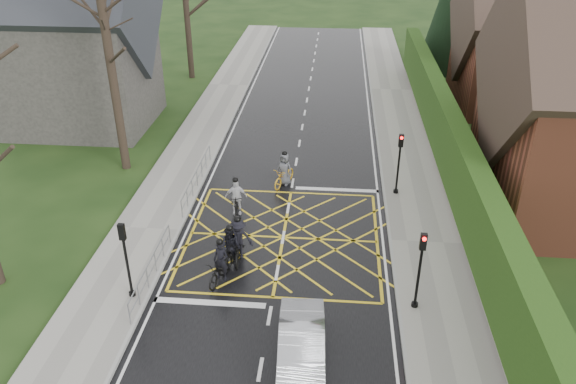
# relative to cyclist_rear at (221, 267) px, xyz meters

# --- Properties ---
(ground) EXTENTS (120.00, 120.00, 0.00)m
(ground) POSITION_rel_cyclist_rear_xyz_m (2.07, 3.11, -0.59)
(ground) COLOR black
(ground) RESTS_ON ground
(road) EXTENTS (9.00, 80.00, 0.01)m
(road) POSITION_rel_cyclist_rear_xyz_m (2.07, 3.11, -0.59)
(road) COLOR black
(road) RESTS_ON ground
(sidewalk_right) EXTENTS (3.00, 80.00, 0.15)m
(sidewalk_right) POSITION_rel_cyclist_rear_xyz_m (8.07, 3.11, -0.52)
(sidewalk_right) COLOR gray
(sidewalk_right) RESTS_ON ground
(sidewalk_left) EXTENTS (3.00, 80.00, 0.15)m
(sidewalk_left) POSITION_rel_cyclist_rear_xyz_m (-3.93, 3.11, -0.52)
(sidewalk_left) COLOR gray
(sidewalk_left) RESTS_ON ground
(stone_wall) EXTENTS (0.50, 38.00, 0.70)m
(stone_wall) POSITION_rel_cyclist_rear_xyz_m (9.82, 9.11, -0.24)
(stone_wall) COLOR slate
(stone_wall) RESTS_ON ground
(hedge) EXTENTS (0.90, 38.00, 2.80)m
(hedge) POSITION_rel_cyclist_rear_xyz_m (9.82, 9.11, 1.51)
(hedge) COLOR #1C3B10
(hedge) RESTS_ON stone_wall
(house_far) EXTENTS (9.80, 8.80, 10.30)m
(house_far) POSITION_rel_cyclist_rear_xyz_m (16.82, 21.11, 3.77)
(house_far) COLOR brown
(house_far) RESTS_ON ground
(conifer) EXTENTS (4.60, 4.60, 10.00)m
(conifer) POSITION_rel_cyclist_rear_xyz_m (12.82, 29.11, 4.40)
(conifer) COLOR black
(conifer) RESTS_ON ground
(church) EXTENTS (8.80, 7.80, 11.00)m
(church) POSITION_rel_cyclist_rear_xyz_m (-11.46, 15.11, 4.34)
(church) COLOR #2D2B28
(church) RESTS_ON ground
(tree_near) EXTENTS (9.24, 9.24, 11.44)m
(tree_near) POSITION_rel_cyclist_rear_xyz_m (-6.93, 9.11, 7.32)
(tree_near) COLOR black
(tree_near) RESTS_ON ground
(railing_south) EXTENTS (0.05, 5.04, 1.03)m
(railing_south) POSITION_rel_cyclist_rear_xyz_m (-2.58, -0.39, 0.19)
(railing_south) COLOR slate
(railing_south) RESTS_ON ground
(railing_north) EXTENTS (0.05, 6.04, 1.03)m
(railing_north) POSITION_rel_cyclist_rear_xyz_m (-2.58, 7.11, 0.20)
(railing_north) COLOR slate
(railing_north) RESTS_ON ground
(traffic_light_ne) EXTENTS (0.24, 0.31, 3.21)m
(traffic_light_ne) POSITION_rel_cyclist_rear_xyz_m (7.17, 7.30, 1.07)
(traffic_light_ne) COLOR black
(traffic_light_ne) RESTS_ON ground
(traffic_light_se) EXTENTS (0.24, 0.31, 3.21)m
(traffic_light_se) POSITION_rel_cyclist_rear_xyz_m (7.17, -1.10, 1.07)
(traffic_light_se) COLOR black
(traffic_light_se) RESTS_ON ground
(traffic_light_sw) EXTENTS (0.24, 0.31, 3.21)m
(traffic_light_sw) POSITION_rel_cyclist_rear_xyz_m (-3.03, -1.39, 1.07)
(traffic_light_sw) COLOR black
(traffic_light_sw) RESTS_ON ground
(cyclist_rear) EXTENTS (1.13, 1.98, 1.82)m
(cyclist_rear) POSITION_rel_cyclist_rear_xyz_m (0.00, 0.00, 0.00)
(cyclist_rear) COLOR black
(cyclist_rear) RESTS_ON ground
(cyclist_back) EXTENTS (1.07, 1.96, 1.89)m
(cyclist_back) POSITION_rel_cyclist_rear_xyz_m (0.21, 0.89, 0.12)
(cyclist_back) COLOR black
(cyclist_back) RESTS_ON ground
(cyclist_mid) EXTENTS (1.21, 2.05, 1.94)m
(cyclist_mid) POSITION_rel_cyclist_rear_xyz_m (0.42, 1.47, 0.12)
(cyclist_mid) COLOR black
(cyclist_mid) RESTS_ON ground
(cyclist_front) EXTENTS (1.05, 1.92, 1.87)m
(cyclist_front) POSITION_rel_cyclist_rear_xyz_m (-0.25, 4.88, 0.10)
(cyclist_front) COLOR black
(cyclist_front) RESTS_ON ground
(cyclist_lead) EXTENTS (1.35, 1.98, 1.83)m
(cyclist_lead) POSITION_rel_cyclist_rear_xyz_m (1.67, 7.95, 0.04)
(cyclist_lead) COLOR #C58C18
(cyclist_lead) RESTS_ON ground
(car) EXTENTS (1.66, 4.19, 1.36)m
(car) POSITION_rel_cyclist_rear_xyz_m (3.33, -4.01, 0.09)
(car) COLOR #A2A4A9
(car) RESTS_ON ground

